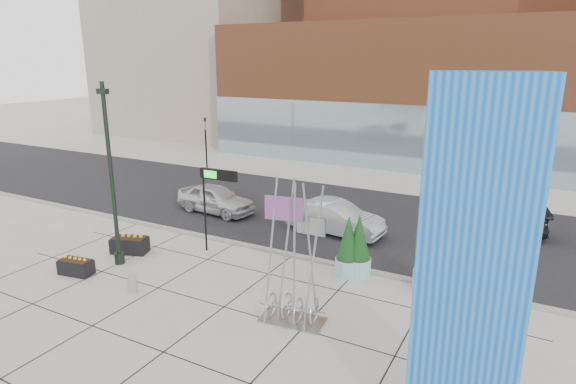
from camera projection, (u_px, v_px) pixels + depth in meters
The scene contains 19 objects.
ground at pixel (218, 289), 17.86m from camera, with size 160.00×160.00×0.00m, color #9E9991.
street_asphalt at pixel (327, 214), 26.34m from camera, with size 80.00×12.00×0.02m, color black.
curb_edge at pixel (272, 251), 21.23m from camera, with size 80.00×0.30×0.12m, color gray.
tower_podium at pixel (425, 94), 38.82m from camera, with size 34.00×10.00×11.00m, color brown.
tower_glass_front at pixel (407, 139), 35.56m from camera, with size 34.00×0.60×5.00m, color #8CA5B2.
blue_pylon at pixel (470, 278), 9.96m from camera, with size 2.59×1.60×8.04m.
lamp_post at pixel (113, 193), 19.27m from camera, with size 0.47×0.41×7.42m.
public_art_sculpture at pixel (293, 286), 15.33m from camera, with size 2.20×1.28×4.76m.
concrete_bollard at pixel (132, 284), 17.57m from camera, with size 0.31×0.31×0.61m, color gray.
overhead_street_sign at pixel (215, 182), 20.28m from camera, with size 1.78×0.22×3.77m.
round_planter_east at pixel (430, 257), 17.42m from camera, with size 1.10×1.10×2.75m.
round_planter_mid at pixel (359, 246), 18.69m from camera, with size 1.02×1.02×2.55m.
round_planter_west at pixel (348, 247), 18.70m from camera, with size 0.99×0.99×2.48m.
box_planter_north at pixel (130, 244), 21.10m from camera, with size 1.72×1.25×0.85m.
box_planter_south at pixel (76, 266), 19.00m from camera, with size 1.41×0.87×0.73m.
car_white_west at pixel (216, 199), 26.49m from camera, with size 1.85×4.59×1.56m, color silver.
car_silver_mid at pixel (335, 218), 23.30m from camera, with size 1.68×4.82×1.59m, color #B1B3B9.
car_dark_east at pixel (492, 220), 23.18m from camera, with size 2.01×4.95×1.44m, color black.
traffic_signal at pixel (206, 142), 35.44m from camera, with size 0.15×0.18×4.10m.
Camera 1 is at (10.00, -13.05, 8.27)m, focal length 30.00 mm.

